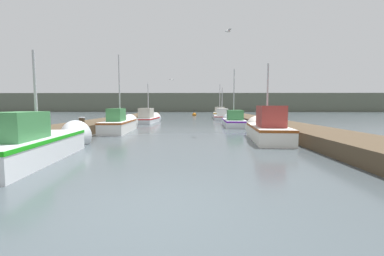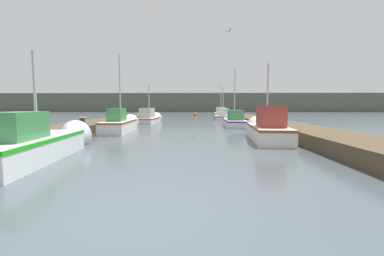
{
  "view_description": "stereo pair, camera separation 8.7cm",
  "coord_description": "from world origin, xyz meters",
  "views": [
    {
      "loc": [
        0.71,
        -3.73,
        1.58
      ],
      "look_at": [
        0.55,
        8.69,
        0.5
      ],
      "focal_mm": 24.0,
      "sensor_mm": 36.0,
      "label": 1
    },
    {
      "loc": [
        0.8,
        -3.73,
        1.58
      ],
      "look_at": [
        0.55,
        8.69,
        0.5
      ],
      "focal_mm": 24.0,
      "sensor_mm": 36.0,
      "label": 2
    }
  ],
  "objects": [
    {
      "name": "ground_plane",
      "position": [
        0.0,
        0.0,
        0.0
      ],
      "size": [
        200.0,
        200.0,
        0.0
      ],
      "color": "#424C51"
    },
    {
      "name": "channel_buoy",
      "position": [
        0.54,
        35.93,
        0.18
      ],
      "size": [
        0.62,
        0.62,
        1.12
      ],
      "color": "#BF6513",
      "rests_on": "ground_plane"
    },
    {
      "name": "fishing_boat_5",
      "position": [
        3.75,
        25.72,
        0.38
      ],
      "size": [
        2.06,
        5.17,
        4.16
      ],
      "rotation": [
        0.0,
        0.0,
        -0.07
      ],
      "color": "silver",
      "rests_on": "ground_plane"
    },
    {
      "name": "mooring_piling_0",
      "position": [
        -4.93,
        8.91,
        0.51
      ],
      "size": [
        0.31,
        0.31,
        1.01
      ],
      "color": "#473523",
      "rests_on": "ground_plane"
    },
    {
      "name": "dock_right",
      "position": [
        6.11,
        16.0,
        0.26
      ],
      "size": [
        2.5,
        40.0,
        0.52
      ],
      "color": "#4C3D2B",
      "rests_on": "ground_plane"
    },
    {
      "name": "mooring_piling_2",
      "position": [
        -5.0,
        23.23,
        0.65
      ],
      "size": [
        0.35,
        0.35,
        1.29
      ],
      "color": "#473523",
      "rests_on": "ground_plane"
    },
    {
      "name": "seagull_lead",
      "position": [
        2.44,
        10.2,
        5.5
      ],
      "size": [
        0.31,
        0.56,
        0.12
      ],
      "rotation": [
        0.0,
        0.0,
        1.89
      ],
      "color": "white"
    },
    {
      "name": "fishing_boat_4",
      "position": [
        -3.64,
        20.29,
        0.41
      ],
      "size": [
        1.66,
        5.2,
        4.02
      ],
      "rotation": [
        0.0,
        0.0,
        -0.06
      ],
      "color": "silver",
      "rests_on": "ground_plane"
    },
    {
      "name": "fishing_boat_6",
      "position": [
        3.9,
        29.95,
        0.47
      ],
      "size": [
        2.0,
        4.88,
        4.72
      ],
      "rotation": [
        0.0,
        0.0,
        -0.09
      ],
      "color": "silver",
      "rests_on": "ground_plane"
    },
    {
      "name": "seagull_1",
      "position": [
        -1.58,
        21.16,
        4.05
      ],
      "size": [
        0.53,
        0.38,
        0.12
      ],
      "rotation": [
        0.0,
        0.0,
        3.66
      ],
      "color": "white"
    },
    {
      "name": "distant_shore_ridge",
      "position": [
        0.0,
        68.12,
        2.35
      ],
      "size": [
        120.0,
        16.0,
        4.7
      ],
      "color": "#565B4C",
      "rests_on": "ground_plane"
    },
    {
      "name": "fishing_boat_1",
      "position": [
        4.02,
        8.32,
        0.51
      ],
      "size": [
        1.84,
        5.45,
        3.8
      ],
      "rotation": [
        0.0,
        0.0,
        -0.09
      ],
      "color": "silver",
      "rests_on": "ground_plane"
    },
    {
      "name": "fishing_boat_3",
      "position": [
        3.68,
        16.39,
        0.4
      ],
      "size": [
        1.69,
        5.41,
        4.79
      ],
      "rotation": [
        0.0,
        0.0,
        -0.04
      ],
      "color": "silver",
      "rests_on": "ground_plane"
    },
    {
      "name": "dock_left",
      "position": [
        -6.11,
        16.0,
        0.26
      ],
      "size": [
        2.5,
        40.0,
        0.52
      ],
      "color": "#4C3D2B",
      "rests_on": "ground_plane"
    },
    {
      "name": "mooring_piling_1",
      "position": [
        -4.95,
        14.57,
        0.54
      ],
      "size": [
        0.35,
        0.35,
        1.07
      ],
      "color": "#473523",
      "rests_on": "ground_plane"
    },
    {
      "name": "fishing_boat_2",
      "position": [
        -3.92,
        12.08,
        0.47
      ],
      "size": [
        1.57,
        5.39,
        4.92
      ],
      "rotation": [
        0.0,
        0.0,
        0.05
      ],
      "color": "silver",
      "rests_on": "ground_plane"
    },
    {
      "name": "fishing_boat_0",
      "position": [
        -3.94,
        3.89,
        0.47
      ],
      "size": [
        1.83,
        5.73,
        3.46
      ],
      "rotation": [
        0.0,
        0.0,
        0.09
      ],
      "color": "silver",
      "rests_on": "ground_plane"
    }
  ]
}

